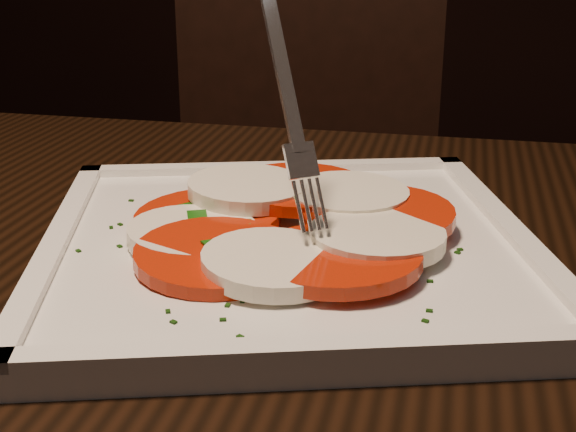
# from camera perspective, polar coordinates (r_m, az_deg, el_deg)

# --- Properties ---
(chair) EXTENTS (0.47, 0.47, 0.93)m
(chair) POSITION_cam_1_polar(r_m,az_deg,el_deg) (1.26, 0.92, 0.77)
(chair) COLOR black
(chair) RESTS_ON ground
(plate) EXTENTS (0.39, 0.39, 0.01)m
(plate) POSITION_cam_1_polar(r_m,az_deg,el_deg) (0.52, 0.00, -2.35)
(plate) COLOR white
(plate) RESTS_ON table
(caprese_salad) EXTENTS (0.24, 0.25, 0.03)m
(caprese_salad) POSITION_cam_1_polar(r_m,az_deg,el_deg) (0.51, -0.01, -0.54)
(caprese_salad) COLOR red
(caprese_salad) RESTS_ON plate
(fork) EXTENTS (0.08, 0.09, 0.15)m
(fork) POSITION_cam_1_polar(r_m,az_deg,el_deg) (0.49, -0.67, 9.31)
(fork) COLOR white
(fork) RESTS_ON caprese_salad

